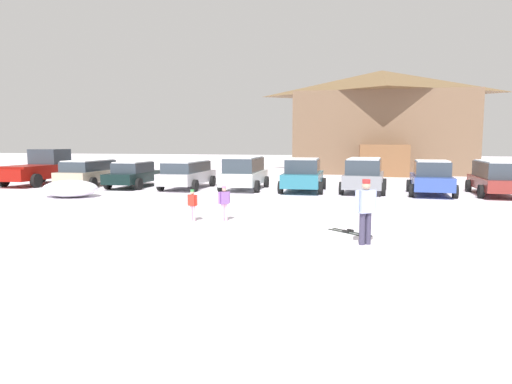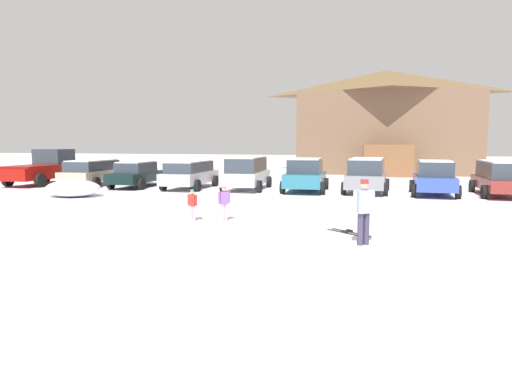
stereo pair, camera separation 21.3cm
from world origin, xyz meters
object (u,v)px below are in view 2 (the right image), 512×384
at_px(pickup_truck, 45,168).
at_px(skier_adult_in_blue_parka, 364,208).
at_px(ski_lodge, 385,121).
at_px(parked_black_sedan, 138,174).
at_px(parked_beige_suv, 93,172).
at_px(skier_child_in_red_jacket, 192,203).
at_px(parked_teal_hatchback, 305,175).
at_px(parked_blue_hatchback, 434,178).
at_px(skier_child_in_purple_jacket, 224,201).
at_px(pair_of_skis, 348,232).
at_px(parked_white_suv, 247,172).
at_px(parked_maroon_van, 500,177).
at_px(parked_grey_wagon, 367,174).
at_px(parked_silver_wagon, 190,173).
at_px(plowed_snow_pile, 73,188).

distance_m(pickup_truck, skier_adult_in_blue_parka, 23.04).
xyz_separation_m(ski_lodge, parked_black_sedan, (-14.07, -17.16, -3.60)).
height_order(parked_beige_suv, skier_child_in_red_jacket, parked_beige_suv).
relative_size(parked_teal_hatchback, parked_blue_hatchback, 1.05).
xyz_separation_m(skier_child_in_purple_jacket, pair_of_skis, (4.08, -1.00, -0.64)).
xyz_separation_m(parked_blue_hatchback, skier_child_in_red_jacket, (-8.64, -9.75, -0.26)).
height_order(parked_white_suv, parked_maroon_van, parked_white_suv).
bearing_deg(parked_white_suv, parked_black_sedan, -178.13).
xyz_separation_m(parked_white_suv, pair_of_skis, (6.02, -10.83, -0.94)).
relative_size(parked_grey_wagon, skier_child_in_red_jacket, 4.37).
relative_size(parked_silver_wagon, pickup_truck, 0.86).
height_order(pair_of_skis, plowed_snow_pile, plowed_snow_pile).
xyz_separation_m(parked_beige_suv, parked_white_suv, (9.48, 0.12, 0.11)).
height_order(parked_grey_wagon, skier_adult_in_blue_parka, parked_grey_wagon).
distance_m(parked_teal_hatchback, parked_maroon_van, 9.38).
xyz_separation_m(parked_grey_wagon, parked_blue_hatchback, (3.21, -0.49, -0.09)).
xyz_separation_m(parked_black_sedan, parked_grey_wagon, (12.87, 0.37, 0.18)).
distance_m(parked_white_suv, skier_child_in_purple_jacket, 10.02).
bearing_deg(ski_lodge, parked_maroon_van, -73.25).
distance_m(pickup_truck, skier_child_in_purple_jacket, 17.92).
bearing_deg(plowed_snow_pile, parked_black_sedan, 82.38).
relative_size(parked_grey_wagon, parked_maroon_van, 0.97).
bearing_deg(skier_child_in_purple_jacket, parked_blue_hatchback, 51.21).
bearing_deg(parked_beige_suv, plowed_snow_pile, -65.46).
xyz_separation_m(parked_grey_wagon, plowed_snow_pile, (-13.54, -5.35, -0.55)).
relative_size(parked_beige_suv, parked_blue_hatchback, 1.14).
bearing_deg(skier_child_in_purple_jacket, pickup_truck, 146.37).
xyz_separation_m(parked_silver_wagon, parked_white_suv, (3.24, 0.22, 0.11)).
xyz_separation_m(parked_maroon_van, pair_of_skis, (-6.60, -10.99, -0.89)).
bearing_deg(skier_adult_in_blue_parka, pickup_truck, 147.52).
height_order(parked_black_sedan, parked_white_suv, parked_white_suv).
xyz_separation_m(parked_teal_hatchback, pickup_truck, (-16.22, 0.31, 0.12)).
height_order(ski_lodge, parked_beige_suv, ski_lodge).
xyz_separation_m(pickup_truck, skier_child_in_purple_jacket, (14.91, -9.92, -0.34)).
distance_m(skier_child_in_red_jacket, pair_of_skis, 5.17).
height_order(skier_child_in_purple_jacket, skier_child_in_red_jacket, skier_child_in_purple_jacket).
bearing_deg(skier_child_in_red_jacket, pickup_truck, 143.80).
relative_size(ski_lodge, plowed_snow_pile, 5.71).
height_order(parked_silver_wagon, skier_adult_in_blue_parka, skier_adult_in_blue_parka).
relative_size(parked_silver_wagon, parked_blue_hatchback, 1.17).
bearing_deg(skier_child_in_purple_jacket, parked_black_sedan, 131.29).
relative_size(ski_lodge, skier_child_in_red_jacket, 14.40).
xyz_separation_m(parked_beige_suv, parked_teal_hatchback, (12.73, -0.10, 0.03)).
bearing_deg(parked_teal_hatchback, plowed_snow_pile, -154.46).
bearing_deg(parked_blue_hatchback, parked_teal_hatchback, 178.92).
bearing_deg(parked_black_sedan, pickup_truck, 177.32).
bearing_deg(skier_child_in_purple_jacket, parked_white_suv, 101.22).
xyz_separation_m(parked_black_sedan, parked_white_suv, (6.50, 0.21, 0.19)).
xyz_separation_m(parked_blue_hatchback, parked_maroon_van, (3.05, 0.50, 0.06)).
bearing_deg(parked_black_sedan, parked_maroon_van, 1.12).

